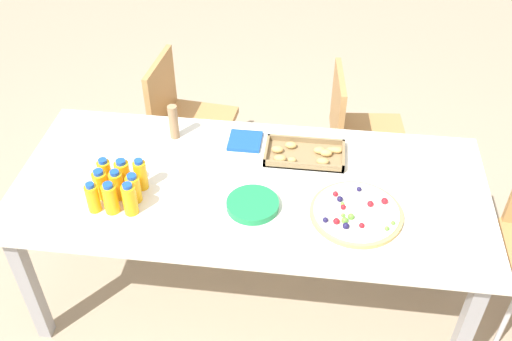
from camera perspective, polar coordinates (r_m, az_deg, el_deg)
ground_plane at (r=3.02m, az=-0.48°, el=-11.58°), size 12.00×12.00×0.00m
party_table at (r=2.54m, az=-0.56°, el=-2.37°), size 2.01×0.88×0.72m
chair_far_right at (r=3.22m, az=9.82°, el=3.98°), size 0.44×0.44×0.83m
chair_far_left at (r=3.30m, az=-7.10°, el=5.30°), size 0.44×0.44×0.83m
juice_bottle_0 at (r=2.42m, az=-15.62°, el=-2.57°), size 0.05×0.05×0.14m
juice_bottle_1 at (r=2.40m, az=-13.99°, el=-2.65°), size 0.06×0.06×0.14m
juice_bottle_2 at (r=2.37m, az=-12.21°, el=-2.75°), size 0.06×0.06×0.15m
juice_bottle_3 at (r=2.48m, az=-14.88°, el=-1.31°), size 0.06×0.06×0.14m
juice_bottle_4 at (r=2.45m, az=-13.40°, el=-1.40°), size 0.06×0.06×0.14m
juice_bottle_5 at (r=2.43m, az=-11.83°, el=-1.72°), size 0.06×0.06×0.13m
juice_bottle_6 at (r=2.53m, az=-14.49°, el=-0.22°), size 0.06×0.06×0.14m
juice_bottle_7 at (r=2.51m, az=-12.85°, el=-0.31°), size 0.06×0.06×0.13m
juice_bottle_8 at (r=2.48m, az=-11.18°, el=-0.40°), size 0.05×0.05×0.15m
fruit_pizza at (r=2.38m, az=9.72°, el=-4.09°), size 0.37×0.37×0.05m
snack_tray at (r=2.64m, az=4.87°, el=1.64°), size 0.36×0.20×0.04m
plate_stack at (r=2.38m, az=-0.32°, el=-3.34°), size 0.21×0.21×0.03m
napkin_stack at (r=2.71m, az=-1.08°, el=2.90°), size 0.15×0.15×0.02m
cardboard_tube at (r=2.73m, az=-8.04°, el=4.71°), size 0.04×0.04×0.17m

